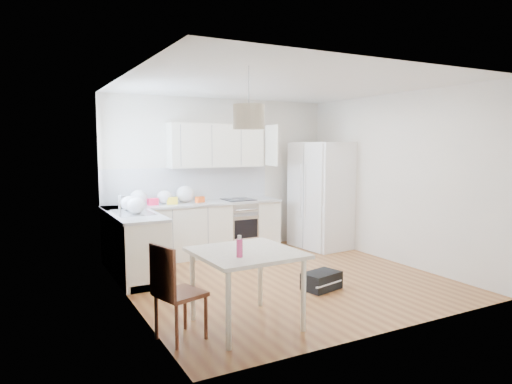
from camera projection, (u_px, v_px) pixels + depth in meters
floor at (281, 278)px, 6.47m from camera, size 4.20×4.20×0.00m
ceiling at (282, 85)px, 6.19m from camera, size 4.20×4.20×0.00m
wall_back at (221, 175)px, 8.17m from camera, size 4.20×0.00×4.20m
wall_left at (129, 191)px, 5.34m from camera, size 0.00×4.20×4.20m
wall_right at (394, 178)px, 7.31m from camera, size 0.00×4.20×4.20m
window_glassblock at (110, 155)px, 6.32m from camera, size 0.02×1.00×1.00m
cabinets_back at (196, 231)px, 7.72m from camera, size 3.00×0.60×0.88m
cabinets_left at (133, 245)px, 6.63m from camera, size 0.60×1.80×0.88m
counter_back at (196, 204)px, 7.67m from camera, size 3.02×0.64×0.04m
counter_left at (132, 213)px, 6.58m from camera, size 0.64×1.82×0.04m
backsplash_back at (189, 184)px, 7.90m from camera, size 3.00×0.01×0.58m
backsplash_left at (110, 193)px, 6.41m from camera, size 0.01×1.80×0.58m
upper_cabinets at (216, 145)px, 7.90m from camera, size 1.70×0.32×0.75m
range_oven at (238, 227)px, 8.10m from camera, size 0.50×0.61×0.88m
sink at (133, 213)px, 6.54m from camera, size 0.50×0.80×0.16m
refrigerator at (323, 195)px, 8.35m from camera, size 1.01×1.05×1.93m
dining_table at (246, 259)px, 4.73m from camera, size 1.05×1.05×0.80m
dining_chair at (181, 291)px, 4.41m from camera, size 0.50×0.50×0.96m
drink_bottle at (239, 246)px, 4.45m from camera, size 0.08×0.08×0.22m
gym_bag at (321, 281)px, 5.98m from camera, size 0.55×0.43×0.23m
pendant_lamp at (249, 117)px, 4.73m from camera, size 0.36×0.36×0.26m
grocery_bag_a at (138, 198)px, 7.27m from camera, size 0.28×0.24×0.25m
grocery_bag_b at (165, 197)px, 7.44m from camera, size 0.25×0.21×0.22m
grocery_bag_c at (185, 194)px, 7.67m from camera, size 0.31×0.26×0.28m
grocery_bag_d at (129, 203)px, 6.73m from camera, size 0.24×0.20×0.22m
grocery_bag_e at (136, 205)px, 6.41m from camera, size 0.26×0.22×0.24m
snack_orange at (200, 199)px, 7.68m from camera, size 0.16×0.13×0.10m
snack_yellow at (172, 201)px, 7.44m from camera, size 0.20×0.15×0.12m
snack_red at (153, 202)px, 7.33m from camera, size 0.17×0.12×0.11m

